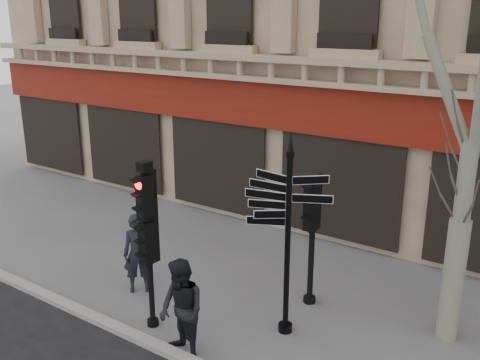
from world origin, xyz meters
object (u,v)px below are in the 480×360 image
(traffic_signal_secondary, at_px, (313,219))
(pedestrian_b, at_px, (182,311))
(pedestrian_a, at_px, (138,254))
(traffic_signal_main, at_px, (148,226))
(fingerpost, at_px, (289,203))

(traffic_signal_secondary, xyz_separation_m, pedestrian_b, (-0.97, -3.04, -0.98))
(traffic_signal_secondary, bearing_deg, pedestrian_a, -153.07)
(pedestrian_b, bearing_deg, traffic_signal_main, 177.74)
(fingerpost, xyz_separation_m, pedestrian_a, (-3.50, -0.45, -1.77))
(traffic_signal_main, distance_m, pedestrian_a, 1.95)
(pedestrian_a, bearing_deg, traffic_signal_main, -80.40)
(traffic_signal_secondary, distance_m, pedestrian_a, 3.92)
(fingerpost, xyz_separation_m, pedestrian_b, (-1.10, -1.78, -1.72))
(traffic_signal_secondary, height_order, pedestrian_a, traffic_signal_secondary)
(traffic_signal_main, distance_m, traffic_signal_secondary, 3.37)
(fingerpost, height_order, pedestrian_a, fingerpost)
(traffic_signal_secondary, xyz_separation_m, pedestrian_a, (-3.37, -1.71, -1.02))
(traffic_signal_main, xyz_separation_m, traffic_signal_secondary, (2.15, 2.58, -0.21))
(pedestrian_b, bearing_deg, fingerpost, 77.19)
(pedestrian_a, height_order, pedestrian_b, pedestrian_b)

